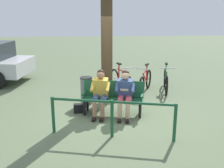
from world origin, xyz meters
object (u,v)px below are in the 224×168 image
Objects in this scene: handbag at (79,108)px; bicycle_orange at (166,81)px; person_reading at (125,92)px; bicycle_red at (121,81)px; bench at (113,95)px; tree_trunk at (107,38)px; litter_bin at (86,90)px; person_companion at (100,91)px; bicycle_blue at (145,82)px.

bicycle_orange is at bearing -147.36° from handbag.
bicycle_red is at bearing -82.23° from person_reading.
person_reading is at bearing 153.12° from bench.
handbag is at bearing -45.60° from bicycle_orange.
litter_bin is at bearing 16.86° from tree_trunk.
tree_trunk is at bearing -131.47° from handbag.
bicycle_blue is (-1.54, -1.90, -0.30)m from person_companion.
bicycle_red is at bearing -118.17° from tree_trunk.
person_companion is 0.32× the size of tree_trunk.
bicycle_orange is at bearing -155.86° from tree_trunk.
bench is at bearing 131.94° from litter_bin.
bicycle_blue is (-2.10, -1.70, 0.24)m from handbag.
bicycle_blue and bicycle_red have the same top height.
person_reading is (-0.29, 0.22, 0.16)m from bench.
person_reading is 1.50× the size of litter_bin.
bicycle_red is (0.78, -0.18, 0.00)m from bicycle_blue.
bench is 2.16m from bicycle_blue.
bench is at bearing 96.53° from tree_trunk.
tree_trunk is 2.41× the size of bicycle_blue.
handbag is at bearing -27.62° from bicycle_blue.
bicycle_blue is 0.98× the size of bicycle_red.
litter_bin is (0.73, -0.81, -0.10)m from bench.
person_reading reaches higher than bicycle_blue.
handbag is 2.31m from bicycle_red.
bicycle_orange is 1.04× the size of bicycle_red.
bench is 0.44× the size of tree_trunk.
tree_trunk reaches higher than bicycle_orange.
bicycle_orange is at bearing 121.66° from bicycle_blue.
bench is 1.38× the size of person_companion.
handbag is 3.36m from bicycle_orange.
person_companion is (0.63, -0.12, -0.00)m from person_reading.
person_companion is at bearing 27.36° from bench.
bench is 1.06× the size of bicycle_blue.
person_reading is at bearing -0.81° from bicycle_blue.
person_companion is 0.81m from handbag.
bench is 5.54× the size of handbag.
handbag is (0.57, -0.20, -0.54)m from person_companion.
bicycle_red is at bearing -79.87° from bicycle_blue.
litter_bin is at bearing -55.72° from bicycle_orange.
bicycle_orange is 0.73m from bicycle_blue.
tree_trunk reaches higher than person_reading.
person_reading is at bearing 179.95° from person_companion.
handbag is 0.79m from litter_bin.
bicycle_blue is at bearing -148.43° from tree_trunk.
person_companion reaches higher than handbag.
bench is at bearing 173.97° from handbag.
person_reading is 1.77m from tree_trunk.
bench is 1.09m from litter_bin.
bicycle_red reaches higher than handbag.
bicycle_red is at bearing -134.22° from litter_bin.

